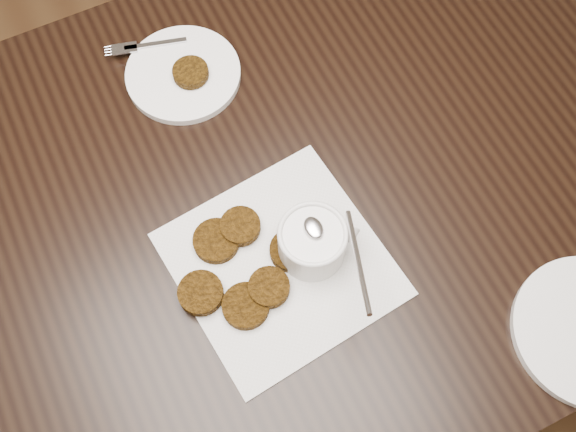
{
  "coord_description": "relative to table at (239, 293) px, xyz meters",
  "views": [
    {
      "loc": [
        -0.08,
        -0.34,
        1.69
      ],
      "look_at": [
        0.09,
        0.01,
        0.8
      ],
      "focal_mm": 42.78,
      "sensor_mm": 36.0,
      "label": 1
    }
  ],
  "objects": [
    {
      "name": "floor",
      "position": [
        -0.01,
        -0.06,
        -0.38
      ],
      "size": [
        4.0,
        4.0,
        0.0
      ],
      "primitive_type": "plane",
      "color": "#55371D",
      "rests_on": "ground"
    },
    {
      "name": "plate_with_patty",
      "position": [
        0.05,
        0.26,
        0.39
      ],
      "size": [
        0.23,
        0.23,
        0.03
      ],
      "primitive_type": null,
      "rotation": [
        0.0,
        0.0,
        -0.27
      ],
      "color": "white",
      "rests_on": "table"
    },
    {
      "name": "sauce_ramekin",
      "position": [
        0.1,
        -0.1,
        0.45
      ],
      "size": [
        0.14,
        0.14,
        0.13
      ],
      "primitive_type": null,
      "rotation": [
        0.0,
        0.0,
        -0.09
      ],
      "color": "silver",
      "rests_on": "napkin"
    },
    {
      "name": "napkin",
      "position": [
        0.05,
        -0.1,
        0.38
      ],
      "size": [
        0.31,
        0.31,
        0.0
      ],
      "primitive_type": "cube",
      "rotation": [
        0.0,
        0.0,
        0.1
      ],
      "color": "white",
      "rests_on": "table"
    },
    {
      "name": "table",
      "position": [
        0.0,
        0.0,
        0.0
      ],
      "size": [
        1.43,
        0.92,
        0.75
      ],
      "primitive_type": "cube",
      "color": "black",
      "rests_on": "floor"
    },
    {
      "name": "patty_cluster",
      "position": [
        -0.0,
        -0.09,
        0.39
      ],
      "size": [
        0.26,
        0.26,
        0.02
      ],
      "primitive_type": null,
      "rotation": [
        0.0,
        0.0,
        0.21
      ],
      "color": "#633C0D",
      "rests_on": "napkin"
    }
  ]
}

